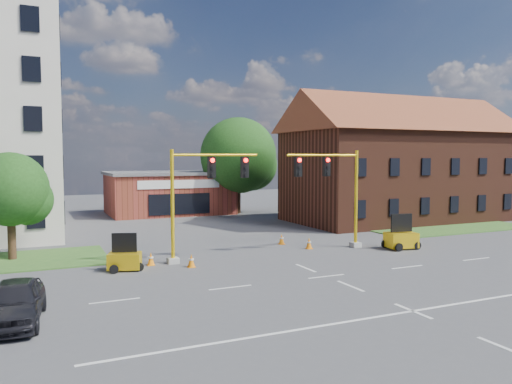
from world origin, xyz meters
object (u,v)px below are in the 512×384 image
at_px(signal_mast_west, 201,191).
at_px(trailer_west, 125,259).
at_px(pickup_white, 381,218).
at_px(trailer_east, 401,238).
at_px(signal_mast_east, 334,187).
at_px(sedan_dark, 15,302).

distance_m(signal_mast_west, trailer_west, 5.51).
bearing_deg(pickup_white, signal_mast_west, 121.25).
height_order(trailer_east, pickup_white, trailer_east).
height_order(signal_mast_east, trailer_west, signal_mast_east).
bearing_deg(trailer_west, sedan_dark, -106.89).
bearing_deg(signal_mast_west, pickup_white, 21.84).
xyz_separation_m(trailer_west, pickup_white, (22.48, 7.88, 0.09)).
height_order(signal_mast_west, pickup_white, signal_mast_west).
relative_size(signal_mast_west, signal_mast_east, 1.00).
relative_size(signal_mast_west, pickup_white, 1.30).
height_order(signal_mast_west, signal_mast_east, same).
height_order(pickup_white, sedan_dark, sedan_dark).
bearing_deg(pickup_white, signal_mast_east, 137.03).
distance_m(trailer_east, pickup_white, 10.56).
relative_size(trailer_west, sedan_dark, 0.42).
bearing_deg(signal_mast_east, trailer_east, -23.75).
bearing_deg(trailer_east, signal_mast_east, 164.95).
xyz_separation_m(signal_mast_west, pickup_white, (18.15, 7.28, -3.26)).
relative_size(signal_mast_east, pickup_white, 1.30).
relative_size(signal_mast_east, trailer_west, 3.32).
xyz_separation_m(signal_mast_east, trailer_west, (-13.04, -0.61, -3.35)).
bearing_deg(trailer_west, signal_mast_east, 21.59).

